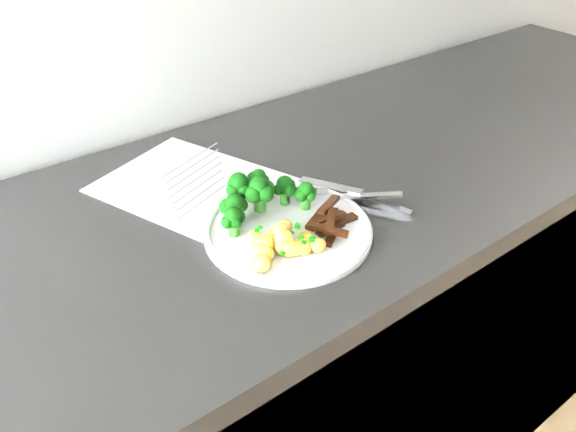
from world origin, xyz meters
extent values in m
cube|color=black|center=(-0.05, 1.68, 0.46)|extent=(2.44, 0.61, 0.91)
cube|color=white|center=(-0.11, 1.76, 0.92)|extent=(0.33, 0.38, 0.00)
cube|color=slate|center=(-0.08, 1.85, 0.92)|extent=(0.14, 0.06, 0.00)
cube|color=slate|center=(-0.09, 1.82, 0.92)|extent=(0.14, 0.05, 0.00)
cube|color=slate|center=(-0.10, 1.80, 0.92)|extent=(0.13, 0.05, 0.00)
cube|color=slate|center=(-0.11, 1.78, 0.92)|extent=(0.13, 0.05, 0.00)
cube|color=slate|center=(-0.11, 1.76, 0.92)|extent=(0.12, 0.05, 0.00)
cube|color=slate|center=(-0.12, 1.74, 0.92)|extent=(0.12, 0.05, 0.00)
cube|color=slate|center=(-0.13, 1.71, 0.92)|extent=(0.11, 0.05, 0.00)
cylinder|color=white|center=(-0.07, 1.57, 0.92)|extent=(0.25, 0.25, 0.01)
torus|color=white|center=(-0.07, 1.57, 0.92)|extent=(0.24, 0.24, 0.01)
cylinder|color=#235C17|center=(-0.09, 1.62, 0.95)|extent=(0.02, 0.02, 0.03)
sphere|color=black|center=(-0.07, 1.62, 0.97)|extent=(0.03, 0.03, 0.03)
sphere|color=black|center=(-0.08, 1.63, 0.97)|extent=(0.03, 0.03, 0.03)
sphere|color=black|center=(-0.10, 1.62, 0.97)|extent=(0.03, 0.03, 0.03)
sphere|color=black|center=(-0.08, 1.61, 0.97)|extent=(0.03, 0.03, 0.03)
sphere|color=black|center=(-0.09, 1.62, 0.98)|extent=(0.03, 0.03, 0.03)
cylinder|color=#235C17|center=(-0.04, 1.62, 0.93)|extent=(0.02, 0.02, 0.02)
sphere|color=black|center=(-0.03, 1.63, 0.95)|extent=(0.02, 0.02, 0.02)
sphere|color=black|center=(-0.03, 1.63, 0.95)|extent=(0.02, 0.02, 0.02)
sphere|color=black|center=(-0.05, 1.63, 0.95)|extent=(0.02, 0.02, 0.02)
sphere|color=black|center=(-0.03, 1.61, 0.95)|extent=(0.02, 0.02, 0.02)
sphere|color=black|center=(-0.04, 1.62, 0.96)|extent=(0.03, 0.03, 0.03)
cylinder|color=#235C17|center=(-0.13, 1.62, 0.94)|extent=(0.02, 0.02, 0.02)
sphere|color=black|center=(-0.12, 1.62, 0.95)|extent=(0.02, 0.02, 0.02)
sphere|color=black|center=(-0.14, 1.63, 0.95)|extent=(0.02, 0.02, 0.02)
sphere|color=black|center=(-0.13, 1.61, 0.95)|extent=(0.02, 0.02, 0.02)
sphere|color=black|center=(-0.13, 1.62, 0.96)|extent=(0.03, 0.03, 0.03)
cylinder|color=#235C17|center=(-0.06, 1.66, 0.94)|extent=(0.01, 0.01, 0.02)
sphere|color=black|center=(-0.05, 1.65, 0.96)|extent=(0.02, 0.02, 0.02)
sphere|color=black|center=(-0.07, 1.66, 0.96)|extent=(0.02, 0.02, 0.02)
sphere|color=black|center=(-0.07, 1.65, 0.96)|extent=(0.02, 0.02, 0.02)
sphere|color=black|center=(-0.06, 1.66, 0.97)|extent=(0.02, 0.02, 0.02)
cylinder|color=#235C17|center=(-0.10, 1.65, 0.95)|extent=(0.02, 0.02, 0.02)
sphere|color=black|center=(-0.09, 1.65, 0.97)|extent=(0.02, 0.02, 0.02)
sphere|color=black|center=(-0.10, 1.66, 0.96)|extent=(0.02, 0.02, 0.02)
sphere|color=black|center=(-0.11, 1.65, 0.97)|extent=(0.02, 0.02, 0.02)
sphere|color=black|center=(-0.10, 1.64, 0.96)|extent=(0.02, 0.02, 0.02)
sphere|color=black|center=(-0.10, 1.65, 0.97)|extent=(0.03, 0.03, 0.03)
cylinder|color=#235C17|center=(-0.02, 1.59, 0.93)|extent=(0.01, 0.01, 0.02)
sphere|color=black|center=(-0.01, 1.59, 0.95)|extent=(0.02, 0.02, 0.02)
sphere|color=black|center=(-0.02, 1.60, 0.95)|extent=(0.02, 0.02, 0.02)
sphere|color=black|center=(-0.03, 1.59, 0.95)|extent=(0.02, 0.02, 0.02)
sphere|color=black|center=(-0.02, 1.58, 0.95)|extent=(0.01, 0.01, 0.01)
sphere|color=black|center=(-0.02, 1.59, 0.96)|extent=(0.02, 0.02, 0.02)
cylinder|color=#235C17|center=(-0.14, 1.60, 0.93)|extent=(0.02, 0.02, 0.02)
sphere|color=black|center=(-0.13, 1.60, 0.95)|extent=(0.02, 0.02, 0.02)
sphere|color=black|center=(-0.14, 1.61, 0.95)|extent=(0.02, 0.02, 0.02)
sphere|color=black|center=(-0.15, 1.60, 0.95)|extent=(0.02, 0.02, 0.02)
sphere|color=black|center=(-0.14, 1.59, 0.95)|extent=(0.02, 0.02, 0.02)
sphere|color=black|center=(-0.14, 1.60, 0.96)|extent=(0.02, 0.02, 0.02)
ellipsoid|color=#FECB54|center=(-0.08, 1.52, 0.93)|extent=(0.02, 0.02, 0.02)
ellipsoid|color=#FECB54|center=(-0.11, 1.52, 0.93)|extent=(0.03, 0.02, 0.03)
ellipsoid|color=#FECB54|center=(-0.10, 1.55, 0.93)|extent=(0.02, 0.02, 0.02)
ellipsoid|color=#FECB54|center=(-0.08, 1.56, 0.93)|extent=(0.02, 0.02, 0.02)
ellipsoid|color=#FECB54|center=(-0.14, 1.54, 0.93)|extent=(0.02, 0.02, 0.02)
ellipsoid|color=#FECB54|center=(-0.10, 1.51, 0.93)|extent=(0.03, 0.02, 0.02)
ellipsoid|color=#FECB54|center=(-0.07, 1.53, 0.93)|extent=(0.02, 0.02, 0.02)
ellipsoid|color=#FECB54|center=(-0.11, 1.52, 0.93)|extent=(0.03, 0.02, 0.02)
ellipsoid|color=#FECB54|center=(-0.13, 1.55, 0.93)|extent=(0.03, 0.03, 0.03)
ellipsoid|color=#FECB54|center=(-0.11, 1.52, 0.95)|extent=(0.03, 0.02, 0.02)
ellipsoid|color=#FECB54|center=(-0.13, 1.57, 0.93)|extent=(0.02, 0.02, 0.02)
ellipsoid|color=#FECB54|center=(-0.14, 1.53, 0.93)|extent=(0.02, 0.02, 0.02)
ellipsoid|color=#FECB54|center=(-0.10, 1.54, 0.95)|extent=(0.02, 0.02, 0.02)
ellipsoid|color=#FECB54|center=(-0.15, 1.51, 0.93)|extent=(0.03, 0.03, 0.02)
ellipsoid|color=#FECB54|center=(-0.07, 1.50, 0.93)|extent=(0.02, 0.02, 0.02)
ellipsoid|color=#FECB54|center=(-0.09, 1.51, 0.93)|extent=(0.02, 0.02, 0.02)
cube|color=#085E04|center=(-0.11, 1.52, 0.95)|extent=(0.01, 0.01, 0.00)
cube|color=#085E04|center=(-0.14, 1.49, 0.96)|extent=(0.01, 0.01, 0.00)
cube|color=#085E04|center=(-0.09, 1.49, 0.96)|extent=(0.01, 0.01, 0.00)
cube|color=#085E04|center=(-0.10, 1.50, 0.95)|extent=(0.01, 0.01, 0.00)
cube|color=#085E04|center=(-0.10, 1.53, 0.95)|extent=(0.01, 0.01, 0.00)
cube|color=#085E04|center=(-0.14, 1.55, 0.96)|extent=(0.01, 0.01, 0.00)
cube|color=#085E04|center=(-0.08, 1.53, 0.95)|extent=(0.01, 0.01, 0.00)
cube|color=#085E04|center=(-0.11, 1.52, 0.95)|extent=(0.01, 0.01, 0.00)
cube|color=#085E04|center=(-0.09, 1.49, 0.95)|extent=(0.01, 0.01, 0.00)
cube|color=#085E04|center=(-0.09, 1.51, 0.95)|extent=(0.01, 0.01, 0.00)
cube|color=#085E04|center=(-0.09, 1.52, 0.96)|extent=(0.01, 0.01, 0.00)
cube|color=#085E04|center=(-0.10, 1.52, 0.95)|extent=(0.01, 0.01, 0.00)
cube|color=#085E04|center=(-0.13, 1.56, 0.96)|extent=(0.01, 0.01, 0.00)
cube|color=#085E04|center=(-0.09, 1.49, 0.96)|extent=(0.01, 0.01, 0.00)
cube|color=black|center=(-0.01, 1.55, 0.93)|extent=(0.04, 0.02, 0.01)
cube|color=black|center=(-0.03, 1.53, 0.93)|extent=(0.05, 0.02, 0.01)
cube|color=black|center=(0.00, 1.53, 0.93)|extent=(0.05, 0.02, 0.01)
cube|color=black|center=(-0.04, 1.51, 0.93)|extent=(0.04, 0.03, 0.01)
cube|color=black|center=(-0.03, 1.55, 0.93)|extent=(0.05, 0.03, 0.01)
cube|color=black|center=(-0.02, 1.53, 0.94)|extent=(0.05, 0.02, 0.01)
cube|color=black|center=(-0.03, 1.52, 0.94)|extent=(0.05, 0.05, 0.01)
cube|color=black|center=(-0.04, 1.51, 0.94)|extent=(0.04, 0.05, 0.01)
cube|color=black|center=(0.00, 1.56, 0.94)|extent=(0.05, 0.03, 0.01)
cube|color=black|center=(-0.02, 1.54, 0.93)|extent=(0.05, 0.05, 0.01)
cube|color=#BCBCC1|center=(0.07, 1.56, 0.93)|extent=(0.09, 0.08, 0.02)
cube|color=#BCBCC1|center=(0.02, 1.60, 0.93)|extent=(0.03, 0.03, 0.01)
cylinder|color=#BCBCC1|center=(0.01, 1.62, 0.93)|extent=(0.03, 0.03, 0.00)
cylinder|color=#BCBCC1|center=(0.00, 1.62, 0.93)|extent=(0.03, 0.03, 0.00)
cylinder|color=#BCBCC1|center=(0.00, 1.62, 0.93)|extent=(0.03, 0.03, 0.00)
cylinder|color=#BCBCC1|center=(0.00, 1.62, 0.93)|extent=(0.03, 0.03, 0.00)
cube|color=#BCBCC1|center=(0.05, 1.61, 0.93)|extent=(0.06, 0.11, 0.01)
cube|color=#BCBCC1|center=(0.09, 1.53, 0.92)|extent=(0.05, 0.09, 0.02)
camera|label=1|loc=(-0.46, 1.05, 1.40)|focal=34.35mm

